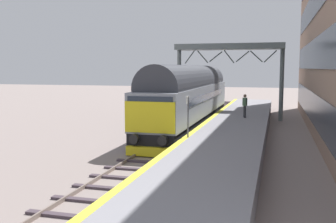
% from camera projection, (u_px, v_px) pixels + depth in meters
% --- Properties ---
extents(ground_plane, '(140.00, 140.00, 0.00)m').
position_uv_depth(ground_plane, '(169.00, 143.00, 23.47)').
color(ground_plane, gray).
rests_on(ground_plane, ground).
extents(track_main, '(2.50, 60.00, 0.15)m').
position_uv_depth(track_main, '(169.00, 142.00, 23.46)').
color(track_main, gray).
rests_on(track_main, ground).
extents(station_platform, '(4.00, 44.00, 1.01)m').
position_uv_depth(station_platform, '(230.00, 138.00, 22.46)').
color(station_platform, gray).
rests_on(station_platform, ground).
extents(diesel_locomotive, '(2.74, 19.21, 4.68)m').
position_uv_depth(diesel_locomotive, '(190.00, 95.00, 28.59)').
color(diesel_locomotive, black).
rests_on(diesel_locomotive, ground).
extents(platform_number_sign, '(0.10, 0.44, 2.08)m').
position_uv_depth(platform_number_sign, '(188.00, 110.00, 19.59)').
color(platform_number_sign, slate).
rests_on(platform_number_sign, station_platform).
extents(waiting_passenger, '(0.44, 0.48, 1.64)m').
position_uv_depth(waiting_passenger, '(245.00, 104.00, 27.48)').
color(waiting_passenger, '#2F2F35').
rests_on(waiting_passenger, station_platform).
extents(overhead_footbridge, '(9.30, 2.00, 6.56)m').
position_uv_depth(overhead_footbridge, '(229.00, 52.00, 33.87)').
color(overhead_footbridge, slate).
rests_on(overhead_footbridge, ground).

